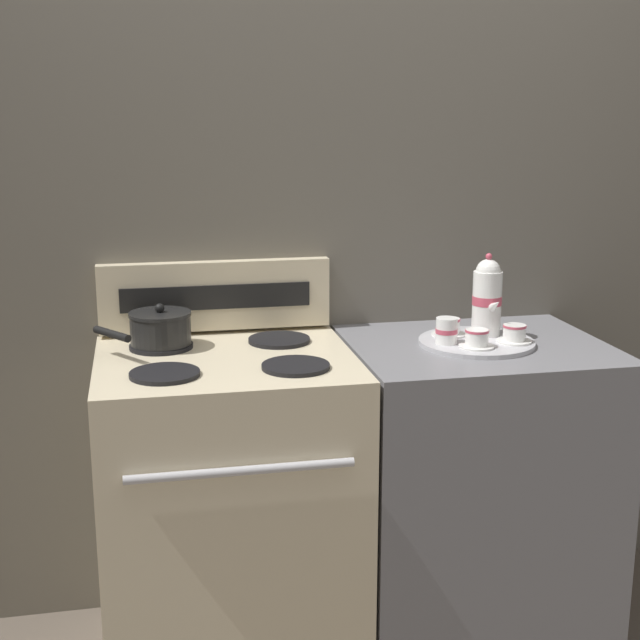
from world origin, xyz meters
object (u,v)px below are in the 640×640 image
at_px(saucepan, 159,328).
at_px(teacup_left, 449,327).
at_px(creamer_jug, 447,331).
at_px(teapot, 487,297).
at_px(teacup_right, 514,334).
at_px(serving_tray, 476,342).
at_px(teacup_front, 477,339).
at_px(stove, 230,508).

height_order(saucepan, teacup_left, saucepan).
bearing_deg(creamer_jug, teacup_left, 66.45).
height_order(teapot, teacup_right, teapot).
height_order(serving_tray, teacup_front, teacup_front).
bearing_deg(teacup_right, creamer_jug, 172.31).
xyz_separation_m(serving_tray, creamer_jug, (-0.10, -0.02, 0.05)).
xyz_separation_m(stove, teacup_left, (0.68, 0.06, 0.50)).
xyz_separation_m(teacup_front, creamer_jug, (-0.07, 0.06, 0.01)).
height_order(stove, teacup_right, teacup_right).
bearing_deg(serving_tray, teacup_front, -111.54).
height_order(teacup_left, creamer_jug, creamer_jug).
bearing_deg(teacup_right, serving_tray, 155.18).
distance_m(saucepan, serving_tray, 0.94).
bearing_deg(teacup_left, teapot, -9.14).
relative_size(teapot, creamer_jug, 3.27).
xyz_separation_m(saucepan, serving_tray, (0.93, -0.15, -0.05)).
bearing_deg(teapot, teacup_left, 170.86).
distance_m(teapot, teacup_right, 0.14).
relative_size(stove, serving_tray, 2.72).
relative_size(stove, teacup_left, 9.08).
distance_m(stove, saucepan, 0.57).
bearing_deg(teapot, teacup_right, -63.64).
xyz_separation_m(saucepan, teapot, (0.98, -0.09, 0.07)).
height_order(serving_tray, teapot, teapot).
xyz_separation_m(teapot, teacup_front, (-0.08, -0.13, -0.09)).
bearing_deg(teacup_front, teacup_left, 102.21).
relative_size(saucepan, serving_tray, 0.81).
height_order(stove, teapot, teapot).
bearing_deg(teacup_left, saucepan, 174.98).
relative_size(saucepan, teacup_right, 2.72).
relative_size(teapot, teacup_left, 2.43).
xyz_separation_m(stove, teacup_right, (0.85, -0.05, 0.50)).
height_order(saucepan, teacup_front, saucepan).
distance_m(stove, teacup_left, 0.85).
height_order(stove, serving_tray, serving_tray).
bearing_deg(teapot, stove, -176.68).
height_order(teapot, creamer_jug, teapot).
bearing_deg(creamer_jug, serving_tray, 10.34).
bearing_deg(teacup_left, creamer_jug, -113.55).
relative_size(serving_tray, teacup_right, 3.34).
distance_m(teapot, creamer_jug, 0.19).
relative_size(teacup_left, teacup_right, 1.00).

